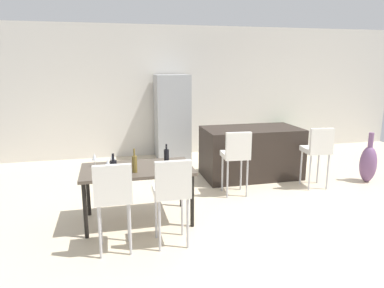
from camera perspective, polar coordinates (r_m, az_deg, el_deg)
ground_plane at (r=5.85m, az=9.48°, el=-7.99°), size 10.00×10.00×0.00m
back_wall at (r=8.29m, az=1.86°, el=8.62°), size 10.00×0.12×2.90m
kitchen_island at (r=6.61m, az=9.52°, el=-1.35°), size 1.76×0.95×0.92m
bar_chair_left at (r=5.56m, az=7.19°, el=-1.46°), size 0.43×0.43×1.05m
bar_chair_middle at (r=6.21m, az=19.73°, el=-0.62°), size 0.43×0.43×1.05m
dining_table at (r=4.67m, az=-8.86°, el=-4.65°), size 1.44×0.80×0.74m
dining_chair_near at (r=3.93m, az=-12.68°, el=-7.82°), size 0.40×0.40×1.05m
dining_chair_far at (r=3.98m, az=-3.28°, el=-7.23°), size 0.40×0.40×1.05m
wine_bottle_inner at (r=4.63m, az=-4.16°, el=-2.23°), size 0.07×0.07×0.30m
wine_bottle_right at (r=4.44m, az=-9.30°, el=-3.15°), size 0.06×0.06×0.31m
wine_bottle_near at (r=4.32m, az=-12.60°, el=-3.81°), size 0.08×0.08×0.29m
wine_glass_left at (r=4.81m, az=-15.53°, el=-2.06°), size 0.07×0.07×0.17m
wine_glass_middle at (r=4.49m, az=-13.52°, el=-3.02°), size 0.07×0.07×0.17m
wine_glass_far at (r=4.79m, az=-12.76°, el=-1.98°), size 0.07×0.07×0.17m
refrigerator at (r=7.74m, az=-3.24°, el=4.36°), size 0.72×0.68×1.84m
floor_vase at (r=6.99m, az=26.68°, el=-2.81°), size 0.29×0.29×0.89m
potted_plant at (r=8.74m, az=14.93°, el=1.44°), size 0.47×0.47×0.67m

